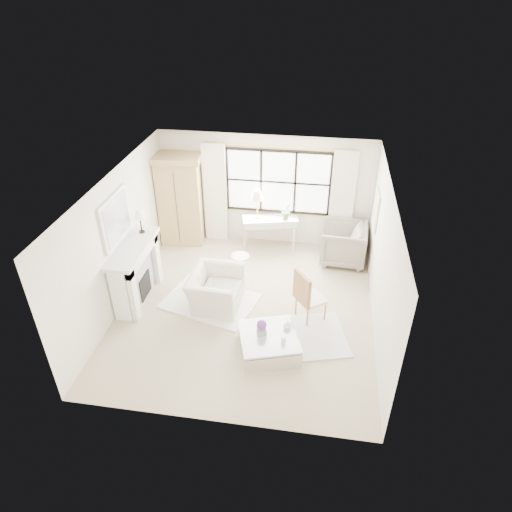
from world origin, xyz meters
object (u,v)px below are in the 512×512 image
object	(u,v)px
club_armchair	(215,289)
coffee_table	(269,344)
armoire	(180,199)
console_table	(270,233)

from	to	relation	value
club_armchair	coffee_table	size ratio (longest dim) A/B	0.90
armoire	coffee_table	size ratio (longest dim) A/B	1.79
armoire	club_armchair	distance (m)	2.84
armoire	console_table	world-z (taller)	armoire
console_table	club_armchair	xyz separation A→B (m)	(-0.79, -2.37, -0.04)
armoire	console_table	distance (m)	2.30
console_table	club_armchair	bearing A→B (deg)	-122.41
console_table	coffee_table	xyz separation A→B (m)	(0.45, -3.56, -0.22)
armoire	club_armchair	size ratio (longest dim) A/B	1.99
armoire	console_table	size ratio (longest dim) A/B	1.64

